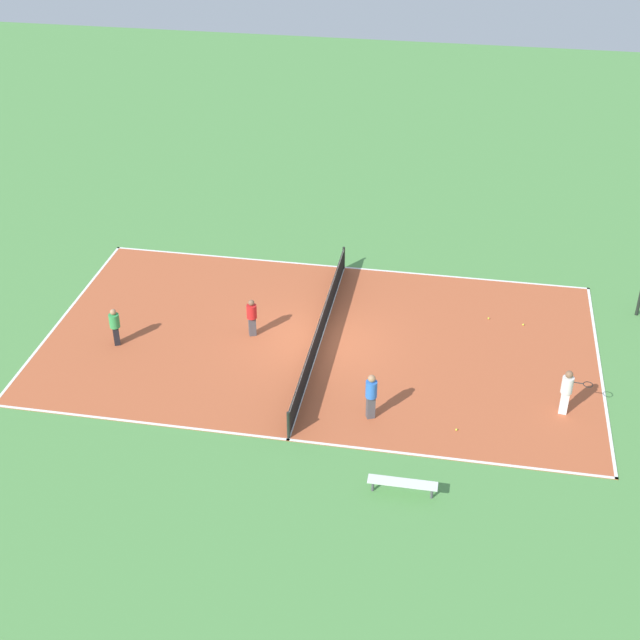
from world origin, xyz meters
The scene contains 11 objects.
ground_plane centered at (0.00, 0.00, 0.00)m, with size 80.00×80.00×0.00m, color #518E47.
court_surface centered at (0.00, 0.00, 0.01)m, with size 11.06×19.36×0.02m.
tennis_net centered at (0.00, 0.00, 0.51)m, with size 10.86×0.10×0.96m.
bench centered at (7.20, 3.63, 0.39)m, with size 0.36×1.96×0.45m.
player_far_green centered at (1.44, -6.99, 0.82)m, with size 0.47×0.47×1.42m.
player_coach_red centered at (0.03, -2.44, 0.83)m, with size 0.47×0.47×1.44m.
player_near_blue centered at (3.95, 2.31, 0.93)m, with size 0.47×0.47×1.61m.
player_far_white centered at (2.66, 8.26, 0.94)m, with size 0.43×0.96×1.60m.
tennis_ball_right_alley centered at (-2.52, 5.85, 0.06)m, with size 0.07×0.07×0.07m, color #CCE033.
tennis_ball_far_baseline centered at (-2.31, 7.10, 0.06)m, with size 0.07×0.07×0.07m, color #CCE033.
tennis_ball_midcourt centered at (4.14, 5.00, 0.06)m, with size 0.07×0.07×0.07m, color #CCE033.
Camera 1 is at (25.81, 4.64, 17.49)m, focal length 50.00 mm.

